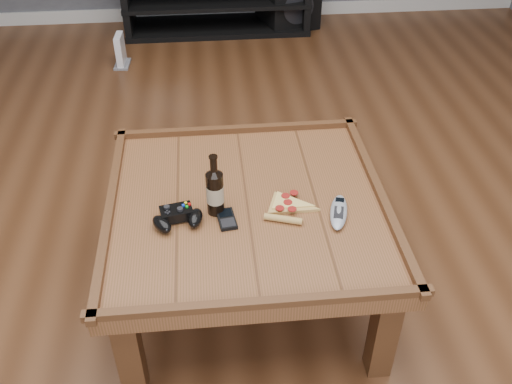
{
  "coord_description": "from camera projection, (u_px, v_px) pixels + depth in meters",
  "views": [
    {
      "loc": [
        -0.12,
        -1.59,
        1.74
      ],
      "look_at": [
        0.03,
        -0.03,
        0.52
      ],
      "focal_mm": 40.0,
      "sensor_mm": 36.0,
      "label": 1
    }
  ],
  "objects": [
    {
      "name": "smartphone",
      "position": [
        227.0,
        219.0,
        1.96
      ],
      "size": [
        0.07,
        0.12,
        0.01
      ],
      "rotation": [
        0.0,
        0.0,
        0.13
      ],
      "color": "black",
      "rests_on": "coffee_table"
    },
    {
      "name": "ground",
      "position": [
        248.0,
        288.0,
        2.32
      ],
      "size": [
        6.0,
        6.0,
        0.0
      ],
      "primitive_type": "plane",
      "color": "#472714",
      "rests_on": "ground"
    },
    {
      "name": "coffee_table",
      "position": [
        247.0,
        215.0,
        2.08
      ],
      "size": [
        1.03,
        1.03,
        0.48
      ],
      "color": "brown",
      "rests_on": "ground"
    },
    {
      "name": "remote_control",
      "position": [
        339.0,
        212.0,
        1.98
      ],
      "size": [
        0.11,
        0.2,
        0.03
      ],
      "rotation": [
        0.0,
        0.0,
        -0.27
      ],
      "color": "#969BA3",
      "rests_on": "coffee_table"
    },
    {
      "name": "game_controller",
      "position": [
        178.0,
        217.0,
        1.94
      ],
      "size": [
        0.19,
        0.15,
        0.05
      ],
      "rotation": [
        0.0,
        0.0,
        0.19
      ],
      "color": "black",
      "rests_on": "coffee_table"
    },
    {
      "name": "subwoofer",
      "position": [
        288.0,
        0.0,
        4.45
      ],
      "size": [
        0.49,
        0.49,
        0.39
      ],
      "rotation": [
        0.0,
        0.0,
        0.29
      ],
      "color": "black",
      "rests_on": "ground"
    },
    {
      "name": "pizza_slice",
      "position": [
        287.0,
        206.0,
        2.02
      ],
      "size": [
        0.21,
        0.27,
        0.02
      ],
      "rotation": [
        0.0,
        0.0,
        -0.33
      ],
      "color": "tan",
      "rests_on": "coffee_table"
    },
    {
      "name": "game_console",
      "position": [
        121.0,
        52.0,
        3.91
      ],
      "size": [
        0.11,
        0.18,
        0.22
      ],
      "rotation": [
        0.0,
        0.0,
        -0.06
      ],
      "color": "gray",
      "rests_on": "ground"
    },
    {
      "name": "beer_bottle",
      "position": [
        215.0,
        190.0,
        1.95
      ],
      "size": [
        0.06,
        0.06,
        0.24
      ],
      "color": "black",
      "rests_on": "coffee_table"
    },
    {
      "name": "baseboard",
      "position": [
        216.0,
        12.0,
        4.64
      ],
      "size": [
        5.0,
        0.02,
        0.1
      ],
      "primitive_type": "cube",
      "color": "silver",
      "rests_on": "ground"
    }
  ]
}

